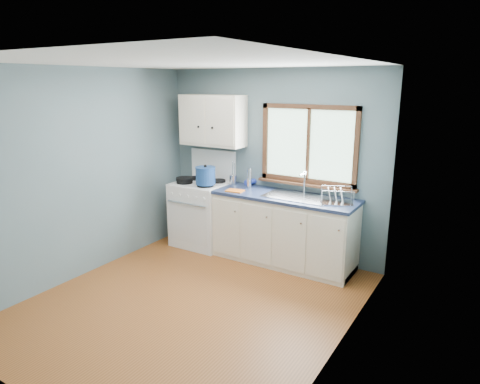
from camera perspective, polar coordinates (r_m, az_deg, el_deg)
The scene contains 19 objects.
floor at distance 4.82m, azimuth -6.34°, elevation -14.56°, with size 3.20×3.60×0.02m, color brown.
ceiling at distance 4.22m, azimuth -7.33°, elevation 16.92°, with size 3.20×3.60×0.02m, color white.
wall_back at distance 5.84m, azimuth 4.29°, elevation 3.87°, with size 3.20×0.02×2.50m, color slate.
wall_front at distance 3.21m, azimuth -27.39°, elevation -6.74°, with size 3.20×0.02×2.50m, color slate.
wall_left at distance 5.48m, azimuth -20.14°, elevation 2.30°, with size 0.02×3.60×2.50m, color slate.
wall_right at distance 3.61m, azimuth 13.71°, elevation -3.23°, with size 0.02×3.60×2.50m, color slate.
gas_range at distance 6.24m, azimuth -5.06°, elevation -2.62°, with size 0.76×0.69×1.36m.
base_cabinets at distance 5.63m, azimuth 5.84°, elevation -5.44°, with size 1.85×0.60×0.88m.
countertop at distance 5.49m, azimuth 5.96°, elevation -0.62°, with size 1.89×0.64×0.04m, color #19233E.
sink at distance 5.43m, azimuth 7.66°, elevation -1.30°, with size 0.84×0.46×0.44m.
window at distance 5.55m, azimuth 9.07°, elevation 5.52°, with size 1.36×0.10×1.03m.
upper_cabinets at distance 6.05m, azimuth -3.70°, elevation 9.50°, with size 0.95×0.35×0.70m.
skillet at distance 6.11m, azimuth -7.38°, elevation 1.72°, with size 0.38×0.31×0.05m.
stockpot at distance 5.86m, azimuth -4.62°, elevation 2.21°, with size 0.29×0.29×0.27m.
utensil_crock at distance 6.02m, azimuth -0.91°, elevation 1.68°, with size 0.11×0.11×0.34m.
thermos at distance 5.79m, azimuth 1.22°, elevation 1.83°, with size 0.06×0.06×0.27m, color silver.
soap_bottle at distance 5.89m, azimuth 0.78°, elevation 1.92°, with size 0.09×0.09×0.24m, color #2437AB.
dish_towel at distance 5.64m, azimuth -0.68°, elevation 0.17°, with size 0.22×0.16×0.02m, color orange.
dish_rack at distance 5.21m, azimuth 12.71°, elevation -0.90°, with size 0.46×0.41×0.20m.
Camera 1 is at (2.64, -3.29, 2.32)m, focal length 32.00 mm.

